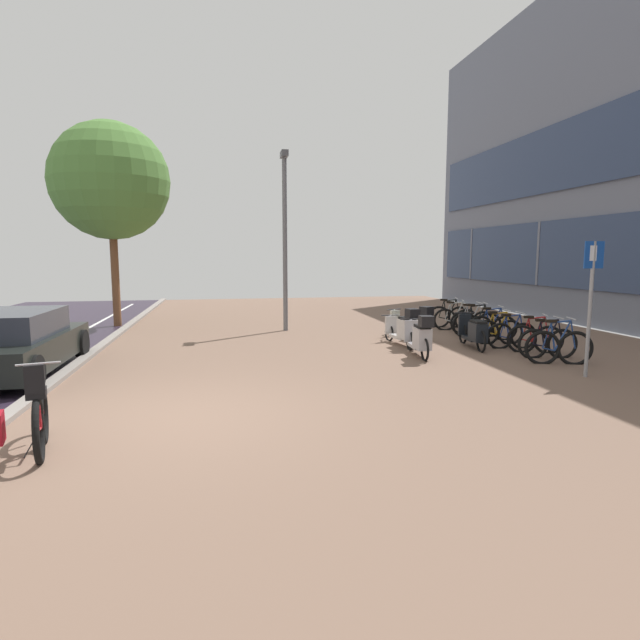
{
  "coord_description": "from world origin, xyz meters",
  "views": [
    {
      "loc": [
        0.63,
        -7.19,
        2.29
      ],
      "look_at": [
        2.44,
        2.11,
        1.08
      ],
      "focal_mm": 28.26,
      "sensor_mm": 36.0,
      "label": 1
    }
  ],
  "objects_px": {
    "bicycle_rack_02": "(535,339)",
    "scooter_far": "(420,337)",
    "scooter_mid": "(404,328)",
    "parked_car_near": "(14,343)",
    "bicycle_rack_06": "(477,324)",
    "bicycle_rack_09": "(449,317)",
    "scooter_near": "(414,324)",
    "bicycle_rack_04": "(499,332)",
    "bicycle_rack_07": "(472,322)",
    "bicycle_rack_00": "(559,347)",
    "scooter_extra": "(474,332)",
    "bicycle_rack_05": "(493,328)",
    "bicycle_rack_08": "(456,319)",
    "parking_sign": "(591,294)",
    "lamp_post": "(285,232)",
    "bicycle_rack_03": "(512,335)",
    "bicycle_foreground": "(37,418)",
    "bicycle_rack_01": "(548,343)",
    "street_tree": "(110,181)"
  },
  "relations": [
    {
      "from": "bicycle_rack_04",
      "to": "parking_sign",
      "type": "height_order",
      "value": "parking_sign"
    },
    {
      "from": "bicycle_rack_04",
      "to": "bicycle_rack_05",
      "type": "distance_m",
      "value": 0.65
    },
    {
      "from": "bicycle_rack_00",
      "to": "bicycle_rack_01",
      "type": "height_order",
      "value": "bicycle_rack_00"
    },
    {
      "from": "scooter_extra",
      "to": "parking_sign",
      "type": "bearing_deg",
      "value": -78.39
    },
    {
      "from": "bicycle_rack_07",
      "to": "parking_sign",
      "type": "bearing_deg",
      "value": -95.41
    },
    {
      "from": "scooter_far",
      "to": "lamp_post",
      "type": "relative_size",
      "value": 0.33
    },
    {
      "from": "bicycle_rack_02",
      "to": "lamp_post",
      "type": "xyz_separation_m",
      "value": [
        -5.37,
        4.69,
        2.66
      ]
    },
    {
      "from": "bicycle_rack_09",
      "to": "scooter_far",
      "type": "bearing_deg",
      "value": -122.53
    },
    {
      "from": "scooter_extra",
      "to": "bicycle_foreground",
      "type": "bearing_deg",
      "value": -147.94
    },
    {
      "from": "bicycle_rack_02",
      "to": "scooter_extra",
      "type": "height_order",
      "value": "bicycle_rack_02"
    },
    {
      "from": "bicycle_rack_04",
      "to": "parked_car_near",
      "type": "bearing_deg",
      "value": -173.68
    },
    {
      "from": "bicycle_rack_01",
      "to": "bicycle_rack_07",
      "type": "bearing_deg",
      "value": 88.25
    },
    {
      "from": "bicycle_rack_04",
      "to": "scooter_mid",
      "type": "height_order",
      "value": "scooter_mid"
    },
    {
      "from": "bicycle_rack_09",
      "to": "scooter_near",
      "type": "height_order",
      "value": "bicycle_rack_09"
    },
    {
      "from": "bicycle_rack_06",
      "to": "parked_car_near",
      "type": "height_order",
      "value": "parked_car_near"
    },
    {
      "from": "bicycle_rack_08",
      "to": "street_tree",
      "type": "bearing_deg",
      "value": 163.76
    },
    {
      "from": "bicycle_rack_04",
      "to": "bicycle_rack_07",
      "type": "relative_size",
      "value": 0.97
    },
    {
      "from": "bicycle_foreground",
      "to": "street_tree",
      "type": "distance_m",
      "value": 12.0
    },
    {
      "from": "scooter_far",
      "to": "parking_sign",
      "type": "relative_size",
      "value": 0.7
    },
    {
      "from": "bicycle_rack_08",
      "to": "bicycle_rack_04",
      "type": "bearing_deg",
      "value": -90.06
    },
    {
      "from": "bicycle_rack_08",
      "to": "scooter_extra",
      "type": "bearing_deg",
      "value": -107.68
    },
    {
      "from": "bicycle_rack_03",
      "to": "lamp_post",
      "type": "distance_m",
      "value": 7.08
    },
    {
      "from": "scooter_mid",
      "to": "parked_car_near",
      "type": "xyz_separation_m",
      "value": [
        -8.54,
        -1.44,
        0.14
      ]
    },
    {
      "from": "bicycle_foreground",
      "to": "lamp_post",
      "type": "distance_m",
      "value": 10.28
    },
    {
      "from": "scooter_extra",
      "to": "lamp_post",
      "type": "bearing_deg",
      "value": 137.15
    },
    {
      "from": "bicycle_rack_08",
      "to": "bicycle_rack_07",
      "type": "bearing_deg",
      "value": -69.85
    },
    {
      "from": "bicycle_rack_00",
      "to": "bicycle_rack_08",
      "type": "relative_size",
      "value": 1.07
    },
    {
      "from": "bicycle_rack_08",
      "to": "scooter_far",
      "type": "relative_size",
      "value": 0.73
    },
    {
      "from": "bicycle_rack_01",
      "to": "scooter_far",
      "type": "distance_m",
      "value": 2.86
    },
    {
      "from": "bicycle_rack_09",
      "to": "bicycle_rack_05",
      "type": "bearing_deg",
      "value": -87.66
    },
    {
      "from": "scooter_near",
      "to": "bicycle_rack_05",
      "type": "bearing_deg",
      "value": -13.07
    },
    {
      "from": "bicycle_rack_06",
      "to": "bicycle_rack_03",
      "type": "bearing_deg",
      "value": -91.77
    },
    {
      "from": "bicycle_rack_00",
      "to": "scooter_extra",
      "type": "distance_m",
      "value": 2.2
    },
    {
      "from": "bicycle_rack_04",
      "to": "bicycle_rack_06",
      "type": "relative_size",
      "value": 0.94
    },
    {
      "from": "bicycle_rack_02",
      "to": "scooter_far",
      "type": "xyz_separation_m",
      "value": [
        -2.89,
        0.03,
        0.12
      ]
    },
    {
      "from": "bicycle_rack_06",
      "to": "scooter_far",
      "type": "bearing_deg",
      "value": -137.97
    },
    {
      "from": "scooter_mid",
      "to": "bicycle_rack_05",
      "type": "bearing_deg",
      "value": 8.59
    },
    {
      "from": "bicycle_rack_00",
      "to": "scooter_far",
      "type": "relative_size",
      "value": 0.78
    },
    {
      "from": "bicycle_rack_07",
      "to": "bicycle_rack_09",
      "type": "relative_size",
      "value": 1.0
    },
    {
      "from": "parking_sign",
      "to": "parked_car_near",
      "type": "bearing_deg",
      "value": 167.53
    },
    {
      "from": "bicycle_rack_09",
      "to": "scooter_near",
      "type": "distance_m",
      "value": 2.81
    },
    {
      "from": "parking_sign",
      "to": "bicycle_rack_00",
      "type": "bearing_deg",
      "value": 78.43
    },
    {
      "from": "bicycle_rack_00",
      "to": "bicycle_rack_03",
      "type": "relative_size",
      "value": 1.08
    },
    {
      "from": "bicycle_rack_02",
      "to": "scooter_mid",
      "type": "bearing_deg",
      "value": 152.08
    },
    {
      "from": "bicycle_rack_07",
      "to": "parked_car_near",
      "type": "distance_m",
      "value": 11.7
    },
    {
      "from": "parking_sign",
      "to": "lamp_post",
      "type": "height_order",
      "value": "lamp_post"
    },
    {
      "from": "bicycle_rack_03",
      "to": "scooter_mid",
      "type": "height_order",
      "value": "scooter_mid"
    },
    {
      "from": "bicycle_rack_04",
      "to": "bicycle_rack_09",
      "type": "xyz_separation_m",
      "value": [
        0.08,
        3.1,
        0.02
      ]
    },
    {
      "from": "scooter_extra",
      "to": "parked_car_near",
      "type": "distance_m",
      "value": 10.15
    },
    {
      "from": "scooter_near",
      "to": "parked_car_near",
      "type": "relative_size",
      "value": 0.41
    }
  ]
}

